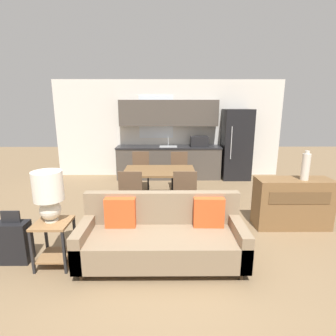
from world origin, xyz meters
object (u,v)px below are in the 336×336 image
object	(u,v)px
dining_chair_far_right	(180,170)
dining_chair_far_left	(141,169)
side_table	(54,236)
table_lamp	(49,193)
refrigerator	(236,145)
couch	(162,236)
vase	(306,166)
suitcase	(14,242)
dining_chair_near_left	(132,193)
dining_chair_near_right	(185,193)
dining_table	(159,173)
credenza	(292,203)

from	to	relation	value
dining_chair_far_right	dining_chair_far_left	bearing A→B (deg)	174.98
side_table	dining_chair_far_right	distance (m)	3.47
table_lamp	dining_chair_far_right	xyz separation A→B (m)	(1.76, 2.97, -0.45)
refrigerator	couch	size ratio (longest dim) A/B	0.91
table_lamp	dining_chair_far_right	world-z (taller)	table_lamp
vase	dining_chair_far_left	xyz separation A→B (m)	(-2.84, 2.00, -0.54)
dining_chair_far_left	suitcase	xyz separation A→B (m)	(-1.37, -2.96, -0.24)
dining_chair_near_left	suitcase	xyz separation A→B (m)	(-1.37, -1.24, -0.24)
dining_chair_near_left	dining_chair_near_right	distance (m)	0.92
dining_chair_near_left	suitcase	size ratio (longest dim) A/B	1.31
vase	dining_chair_near_left	bearing A→B (deg)	174.30
vase	dining_chair_near_left	xyz separation A→B (m)	(-2.83, 0.28, -0.54)
dining_table	dining_chair_near_right	world-z (taller)	dining_chair_near_right
dining_table	couch	bearing A→B (deg)	-87.73
dining_chair_near_left	dining_chair_far_right	world-z (taller)	same
credenza	dining_chair_near_left	distance (m)	2.72
vase	couch	bearing A→B (deg)	-157.60
vase	dining_table	bearing A→B (deg)	154.48
couch	credenza	world-z (taller)	couch
dining_chair_near_right	dining_chair_far_left	xyz separation A→B (m)	(-0.92, 1.71, 0.00)
table_lamp	credenza	size ratio (longest dim) A/B	0.53
couch	dining_chair_near_right	xyz separation A→B (m)	(0.38, 1.23, 0.18)
table_lamp	dining_table	bearing A→B (deg)	58.48
couch	side_table	xyz separation A→B (m)	(-1.37, -0.09, 0.05)
couch	credenza	xyz separation A→B (m)	(2.16, 0.99, 0.08)
credenza	dining_chair_far_right	bearing A→B (deg)	132.87
credenza	vase	xyz separation A→B (m)	(0.13, -0.04, 0.64)
dining_table	dining_chair_near_left	world-z (taller)	dining_chair_near_left
credenza	dining_chair_near_right	bearing A→B (deg)	172.23
side_table	dining_chair_far_right	xyz separation A→B (m)	(1.74, 3.00, 0.13)
dining_chair_near_right	suitcase	xyz separation A→B (m)	(-2.30, -1.25, -0.24)
dining_table	suitcase	xyz separation A→B (m)	(-1.84, -2.09, -0.38)
vase	credenza	bearing A→B (deg)	160.82
dining_chair_far_right	suitcase	world-z (taller)	dining_chair_far_right
couch	refrigerator	bearing A→B (deg)	63.79
refrigerator	dining_chair_far_left	distance (m)	2.79
side_table	dining_chair_far_right	size ratio (longest dim) A/B	0.63
dining_chair_near_left	dining_chair_near_right	xyz separation A→B (m)	(0.92, 0.00, 0.00)
couch	credenza	size ratio (longest dim) A/B	1.71
dining_table	vase	world-z (taller)	vase
dining_chair_near_right	dining_chair_far_right	size ratio (longest dim) A/B	1.00
credenza	dining_chair_near_right	xyz separation A→B (m)	(-1.79, 0.24, 0.10)
couch	dining_chair_near_left	size ratio (longest dim) A/B	2.24
dining_chair_near_right	dining_chair_far_right	world-z (taller)	same
couch	side_table	distance (m)	1.37
side_table	suitcase	distance (m)	0.57
couch	vase	world-z (taller)	vase
refrigerator	credenza	bearing A→B (deg)	-86.67
refrigerator	vase	size ratio (longest dim) A/B	4.02
table_lamp	dining_chair_far_right	bearing A→B (deg)	59.29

